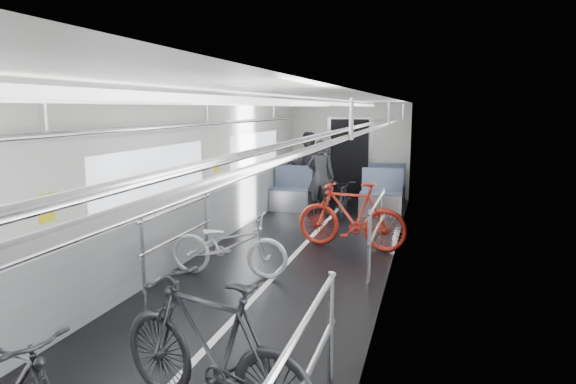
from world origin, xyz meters
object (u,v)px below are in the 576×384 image
object	(u,v)px
bike_left_far	(228,245)
bike_aisle	(344,197)
person_standing	(321,177)
person_seated	(307,167)
bike_right_far	(351,216)
bike_right_near	(212,348)

from	to	relation	value
bike_left_far	bike_aisle	world-z (taller)	bike_left_far
person_standing	person_seated	world-z (taller)	person_seated
bike_right_far	person_seated	distance (m)	4.26
bike_right_near	bike_aisle	world-z (taller)	bike_right_near
bike_right_near	bike_right_far	distance (m)	4.92
person_seated	bike_aisle	bearing A→B (deg)	124.71
bike_left_far	bike_aisle	bearing A→B (deg)	-14.58
bike_right_near	person_standing	xyz separation A→B (m)	(-0.80, 7.52, 0.25)
bike_aisle	bike_left_far	bearing A→B (deg)	-105.04
bike_right_far	person_standing	size ratio (longest dim) A/B	1.14
bike_aisle	person_standing	size ratio (longest dim) A/B	0.94
bike_left_far	person_standing	bearing A→B (deg)	-8.03
bike_aisle	person_seated	xyz separation A→B (m)	(-1.12, 1.29, 0.46)
person_seated	bike_right_near	bearing A→B (deg)	92.73
bike_left_far	bike_right_near	size ratio (longest dim) A/B	0.90
bike_right_near	bike_right_far	xyz separation A→B (m)	(0.27, 4.91, -0.00)
bike_right_near	bike_right_far	size ratio (longest dim) A/B	1.00
bike_right_far	person_seated	xyz separation A→B (m)	(-1.68, 3.90, 0.30)
bike_aisle	person_standing	bearing A→B (deg)	175.79
person_seated	person_standing	bearing A→B (deg)	108.84
bike_left_far	bike_right_near	bearing A→B (deg)	-163.58
bike_aisle	person_seated	distance (m)	1.77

